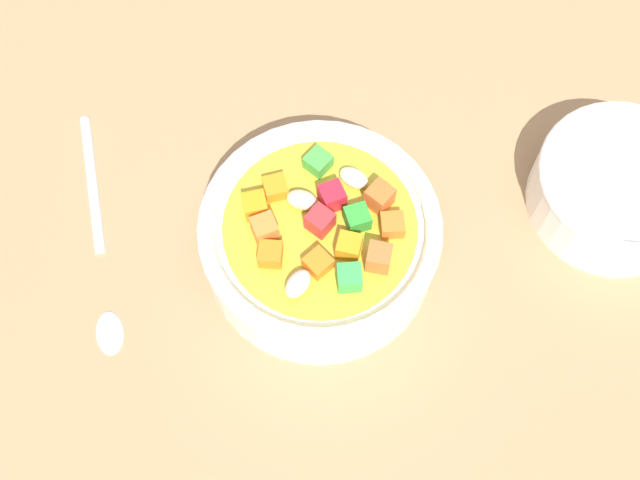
# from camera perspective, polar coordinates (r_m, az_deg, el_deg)

# --- Properties ---
(ground_plane) EXTENTS (1.40, 1.40, 0.02)m
(ground_plane) POSITION_cam_1_polar(r_m,az_deg,el_deg) (0.62, 0.00, -1.50)
(ground_plane) COLOR #9E754F
(soup_bowl_main) EXTENTS (0.17, 0.17, 0.07)m
(soup_bowl_main) POSITION_cam_1_polar(r_m,az_deg,el_deg) (0.59, 0.01, 0.10)
(soup_bowl_main) COLOR white
(soup_bowl_main) RESTS_ON ground_plane
(spoon) EXTENTS (0.19, 0.10, 0.01)m
(spoon) POSITION_cam_1_polar(r_m,az_deg,el_deg) (0.64, -15.42, 0.47)
(spoon) COLOR silver
(spoon) RESTS_ON ground_plane
(side_bowl_small) EXTENTS (0.13, 0.13, 0.05)m
(side_bowl_small) POSITION_cam_1_polar(r_m,az_deg,el_deg) (0.65, 20.22, 3.49)
(side_bowl_small) COLOR white
(side_bowl_small) RESTS_ON ground_plane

